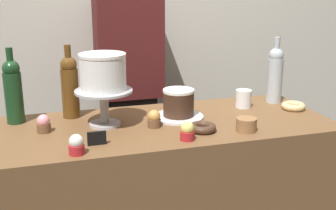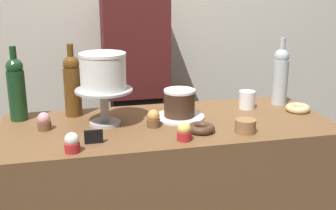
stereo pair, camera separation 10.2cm
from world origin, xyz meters
The scene contains 18 objects.
back_wall centered at (0.00, 0.87, 1.30)m, with size 6.00×0.05×2.60m.
cake_stand_pedestal centered at (-0.26, 0.05, 1.00)m, with size 0.24×0.24×0.15m.
white_layer_cake centered at (-0.26, 0.05, 1.12)m, with size 0.19×0.19×0.15m.
silver_serving_platter centered at (0.06, 0.05, 0.90)m, with size 0.22×0.22×0.01m.
chocolate_round_cake centered at (0.06, 0.05, 0.96)m, with size 0.14×0.14×0.12m.
wine_bottle_amber centered at (-0.39, 0.20, 1.04)m, with size 0.08×0.08×0.33m.
wine_bottle_green centered at (-0.63, 0.19, 1.04)m, with size 0.08×0.08×0.33m.
wine_bottle_clear centered at (0.60, 0.16, 1.04)m, with size 0.08×0.08×0.33m.
cupcake_strawberry centered at (-0.51, 0.03, 0.93)m, with size 0.06×0.06×0.07m.
cupcake_lemon centered at (0.01, -0.22, 0.93)m, with size 0.06×0.06×0.07m.
cupcake_caramel centered at (-0.07, -0.04, 0.93)m, with size 0.06×0.06×0.07m.
cupcake_vanilla centered at (-0.41, -0.24, 0.93)m, with size 0.06×0.06×0.07m.
donut_chocolate centered at (0.10, -0.14, 0.91)m, with size 0.11×0.11×0.03m.
donut_glazed centered at (0.63, 0.02, 0.91)m, with size 0.11×0.11×0.03m.
cookie_stack centered at (0.28, -0.19, 0.92)m, with size 0.08×0.08×0.05m.
price_sign_chalkboard centered at (-0.33, -0.17, 0.92)m, with size 0.07×0.01×0.05m.
coffee_cup_ceramic centered at (0.42, 0.12, 0.94)m, with size 0.08×0.08×0.08m.
barista_figure centered at (-0.03, 0.66, 0.84)m, with size 0.36×0.22×1.60m.
Camera 1 is at (-0.51, -1.69, 1.49)m, focal length 46.27 mm.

